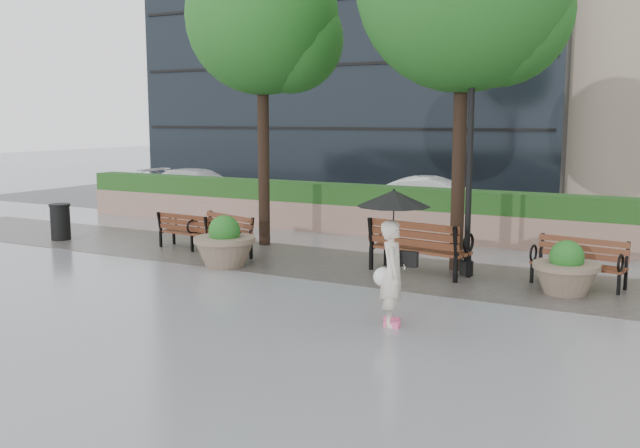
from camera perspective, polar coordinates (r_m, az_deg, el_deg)
The scene contains 16 objects.
ground at distance 12.44m, azimuth -0.35°, elevation -6.27°, with size 100.00×100.00×0.00m, color gray.
cobble_strip at distance 15.06m, azimuth 5.20°, elevation -3.66°, with size 28.00×3.20×0.01m, color #383330.
hedge_wall at distance 18.64m, azimuth 10.14°, elevation 0.65°, with size 24.00×0.80×1.35m.
asphalt_street at distance 22.52m, azimuth 13.35°, elevation 0.20°, with size 40.00×7.00×0.00m, color black.
bench_0 at distance 17.62m, azimuth -10.37°, elevation -1.14°, with size 1.67×0.77×0.87m.
bench_1 at distance 16.66m, azimuth -7.93°, elevation -1.57°, with size 1.87×1.22×0.94m.
bench_2 at distance 14.70m, azimuth 7.89°, elevation -2.73°, with size 2.16×1.14×1.10m.
bench_3 at distance 14.34m, azimuth 19.94°, elevation -3.69°, with size 1.76×0.90×0.91m.
planter_left at distance 15.42m, azimuth -7.63°, elevation -1.80°, with size 1.32×1.32×1.11m.
planter_right at distance 13.64m, azimuth 19.08°, elevation -3.75°, with size 1.18×1.18×0.99m.
trash_bin at distance 19.78m, azimuth -20.06°, elevation 0.08°, with size 0.54×0.54×0.90m, color black.
lamppost at distance 14.49m, azimuth 11.84°, elevation 3.37°, with size 0.28×0.28×4.34m.
tree_0 at distance 17.82m, azimuth -4.09°, elevation 15.70°, with size 3.74×3.70×7.40m.
car_left at distance 26.21m, azimuth -9.58°, elevation 2.90°, with size 1.85×4.55×1.32m, color silver.
car_right at distance 22.43m, azimuth 9.22°, elevation 2.01°, with size 1.42×4.07×1.34m, color silver.
pedestrian at distance 10.91m, azimuth 5.86°, elevation -1.60°, with size 1.13×1.13×2.08m.
Camera 1 is at (5.83, -10.52, 3.18)m, focal length 40.00 mm.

